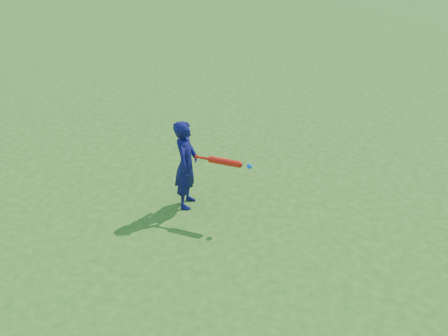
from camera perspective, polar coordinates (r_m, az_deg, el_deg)
name	(u,v)px	position (r m, az deg, el deg)	size (l,w,h in m)	color
ground	(191,217)	(6.18, -3.82, -5.60)	(80.00, 80.00, 0.00)	#2D6A19
child	(186,165)	(6.14, -4.35, 0.39)	(0.42, 0.28, 1.15)	#10114D
bat_swing	(227,162)	(5.84, 0.31, 0.67)	(0.71, 0.15, 0.08)	red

